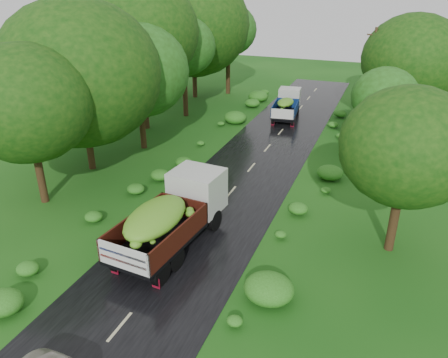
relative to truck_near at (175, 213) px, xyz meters
The scene contains 9 objects.
ground 6.08m from the truck_near, 84.39° to the right, with size 120.00×120.00×0.00m, color #10450E.
road 1.96m from the truck_near, 54.95° to the right, with size 6.50×80.00×0.02m, color black.
road_lines 1.79m from the truck_near, 18.06° to the left, with size 0.12×69.60×0.00m.
truck_near is the anchor object (origin of this frame).
truck_far 22.28m from the truck_near, 89.86° to the left, with size 2.58×5.82×2.37m.
utility_pole 23.80m from the truck_near, 73.18° to the left, with size 1.38×0.59×8.18m.
trees_left 18.99m from the truck_near, 121.84° to the left, with size 7.07×31.47×9.92m.
trees_right 21.69m from the truck_near, 63.81° to the left, with size 5.13×30.69×7.48m.
shrubs 8.32m from the truck_near, 86.01° to the left, with size 11.90×44.00×0.70m.
Camera 1 is at (8.10, -10.18, 11.89)m, focal length 35.00 mm.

